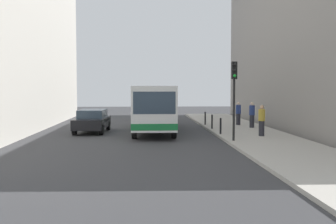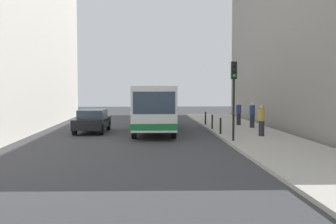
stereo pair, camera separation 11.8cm
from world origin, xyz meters
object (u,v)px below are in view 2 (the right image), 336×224
at_px(pedestrian_mid_sidewalk, 252,115).
at_px(bus, 154,105).
at_px(car_beside_bus, 92,120).
at_px(car_behind_bus, 150,111).
at_px(traffic_light, 234,86).
at_px(pedestrian_far_sidewalk, 239,113).
at_px(pedestrian_near_signal, 262,121).
at_px(bollard_far, 206,118).
at_px(bollard_mid, 212,122).
at_px(bollard_near, 221,126).

bearing_deg(pedestrian_mid_sidewalk, bus, -59.94).
height_order(car_beside_bus, car_behind_bus, same).
relative_size(traffic_light, pedestrian_far_sidewalk, 2.42).
distance_m(bus, pedestrian_far_sidewalk, 6.91).
distance_m(car_behind_bus, traffic_light, 17.33).
bearing_deg(bus, traffic_light, 123.04).
relative_size(car_beside_bus, pedestrian_near_signal, 2.54).
distance_m(car_behind_bus, bollard_far, 8.33).
height_order(car_beside_bus, bollard_mid, car_beside_bus).
height_order(bus, pedestrian_near_signal, bus).
relative_size(bollard_near, bollard_mid, 1.00).
height_order(traffic_light, pedestrian_near_signal, traffic_light).
relative_size(bollard_far, pedestrian_far_sidewalk, 0.56).
height_order(car_behind_bus, pedestrian_mid_sidewalk, pedestrian_mid_sidewalk).
bearing_deg(bollard_far, car_beside_bus, -155.71).
relative_size(car_behind_bus, pedestrian_far_sidewalk, 2.67).
bearing_deg(bollard_mid, pedestrian_near_signal, -63.51).
distance_m(bollard_far, pedestrian_mid_sidewalk, 3.82).
bearing_deg(car_behind_bus, bollard_mid, 115.19).
height_order(pedestrian_near_signal, pedestrian_far_sidewalk, pedestrian_near_signal).
height_order(car_behind_bus, bollard_near, car_behind_bus).
height_order(bus, bollard_far, bus).
height_order(bollard_near, bollard_far, same).
height_order(traffic_light, pedestrian_far_sidewalk, traffic_light).
bearing_deg(traffic_light, pedestrian_mid_sidewalk, 68.14).
height_order(traffic_light, pedestrian_mid_sidewalk, traffic_light).
bearing_deg(pedestrian_mid_sidewalk, pedestrian_near_signal, 17.07).
relative_size(car_beside_bus, traffic_light, 1.10).
relative_size(bollard_near, pedestrian_near_signal, 0.54).
bearing_deg(bollard_near, bollard_far, 90.00).
bearing_deg(pedestrian_near_signal, bollard_mid, -131.22).
relative_size(car_beside_bus, bollard_near, 4.73).
distance_m(bollard_near, bollard_mid, 3.12).
distance_m(bollard_mid, pedestrian_mid_sidewalk, 2.98).
bearing_deg(bollard_near, pedestrian_mid_sidewalk, 52.58).
height_order(car_behind_bus, bollard_far, car_behind_bus).
distance_m(bus, car_beside_bus, 4.13).
xyz_separation_m(pedestrian_near_signal, pedestrian_far_sidewalk, (0.27, 7.05, -0.04)).
distance_m(bollard_far, pedestrian_far_sidewalk, 2.47).
bearing_deg(pedestrian_far_sidewalk, bollard_mid, 114.77).
bearing_deg(car_beside_bus, bollard_far, -152.45).
bearing_deg(car_behind_bus, pedestrian_far_sidewalk, 134.12).
height_order(bus, pedestrian_far_sidewalk, bus).
bearing_deg(pedestrian_mid_sidewalk, traffic_light, 3.70).
xyz_separation_m(bus, car_behind_bus, (-0.14, 10.29, -0.94)).
bearing_deg(pedestrian_near_signal, pedestrian_far_sidewalk, -159.92).
relative_size(bollard_near, pedestrian_mid_sidewalk, 0.54).
bearing_deg(bus, car_beside_bus, 8.68).
relative_size(traffic_light, bollard_far, 4.32).
height_order(car_beside_bus, pedestrian_near_signal, pedestrian_near_signal).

